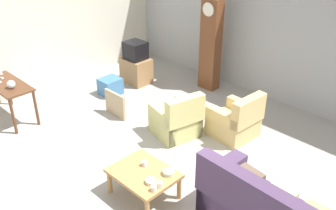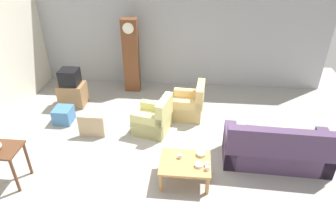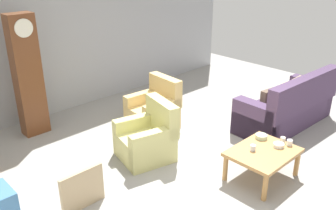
# 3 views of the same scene
# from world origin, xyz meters

# --- Properties ---
(ground_plane) EXTENTS (10.40, 10.40, 0.00)m
(ground_plane) POSITION_xyz_m (0.00, 0.00, 0.00)
(ground_plane) COLOR #999691
(garage_door_wall) EXTENTS (8.40, 0.16, 3.20)m
(garage_door_wall) POSITION_xyz_m (0.00, 3.60, 1.60)
(garage_door_wall) COLOR #9EA0A5
(garage_door_wall) RESTS_ON ground_plane
(couch_floral) EXTENTS (2.13, 0.96, 1.04)m
(couch_floral) POSITION_xyz_m (2.18, -0.02, 0.36)
(couch_floral) COLOR #4C3856
(couch_floral) RESTS_ON ground_plane
(armchair_olive_near) EXTENTS (0.95, 0.92, 0.92)m
(armchair_olive_near) POSITION_xyz_m (-0.46, 0.92, 0.31)
(armchair_olive_near) COLOR #CCC67A
(armchair_olive_near) RESTS_ON ground_plane
(armchair_olive_far) EXTENTS (0.84, 0.82, 0.92)m
(armchair_olive_far) POSITION_xyz_m (0.35, 1.67, 0.31)
(armchair_olive_far) COLOR #DCBA73
(armchair_olive_far) RESTS_ON ground_plane
(coffee_table_wood) EXTENTS (0.96, 0.76, 0.44)m
(coffee_table_wood) POSITION_xyz_m (0.35, -0.65, 0.38)
(coffee_table_wood) COLOR #B27F47
(coffee_table_wood) RESTS_ON ground_plane
(grandfather_clock) EXTENTS (0.44, 0.30, 2.13)m
(grandfather_clock) POSITION_xyz_m (-1.36, 2.98, 1.07)
(grandfather_clock) COLOR brown
(grandfather_clock) RESTS_ON ground_plane
(tv_stand_cabinet) EXTENTS (0.68, 0.52, 0.62)m
(tv_stand_cabinet) POSITION_xyz_m (-2.82, 1.97, 0.31)
(tv_stand_cabinet) COLOR #997047
(tv_stand_cabinet) RESTS_ON ground_plane
(tv_crt) EXTENTS (0.48, 0.44, 0.42)m
(tv_crt) POSITION_xyz_m (-2.82, 1.97, 0.83)
(tv_crt) COLOR black
(tv_crt) RESTS_ON tv_stand_cabinet
(framed_picture_leaning) EXTENTS (0.60, 0.05, 0.54)m
(framed_picture_leaning) POSITION_xyz_m (-1.87, 0.55, 0.27)
(framed_picture_leaning) COLOR tan
(framed_picture_leaning) RESTS_ON ground_plane
(storage_box_blue) EXTENTS (0.43, 0.46, 0.39)m
(storage_box_blue) POSITION_xyz_m (-2.76, 1.11, 0.19)
(storage_box_blue) COLOR teal
(storage_box_blue) RESTS_ON ground_plane
(cup_white_porcelain) EXTENTS (0.08, 0.08, 0.08)m
(cup_white_porcelain) POSITION_xyz_m (0.76, -0.82, 0.48)
(cup_white_porcelain) COLOR white
(cup_white_porcelain) RESTS_ON coffee_table_wood
(cup_blue_rimmed) EXTENTS (0.08, 0.08, 0.08)m
(cup_blue_rimmed) POSITION_xyz_m (0.25, -0.54, 0.48)
(cup_blue_rimmed) COLOR silver
(cup_blue_rimmed) RESTS_ON coffee_table_wood
(cup_cream_tall) EXTENTS (0.08, 0.08, 0.09)m
(cup_cream_tall) POSITION_xyz_m (0.76, -0.71, 0.48)
(cup_cream_tall) COLOR beige
(cup_cream_tall) RESTS_ON coffee_table_wood
(bowl_white_stacked) EXTENTS (0.16, 0.16, 0.05)m
(bowl_white_stacked) POSITION_xyz_m (0.60, -0.74, 0.47)
(bowl_white_stacked) COLOR white
(bowl_white_stacked) RESTS_ON coffee_table_wood
(bowl_shallow_green) EXTENTS (0.18, 0.18, 0.06)m
(bowl_shallow_green) POSITION_xyz_m (0.65, -0.42, 0.47)
(bowl_shallow_green) COLOR #B2C69E
(bowl_shallow_green) RESTS_ON coffee_table_wood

